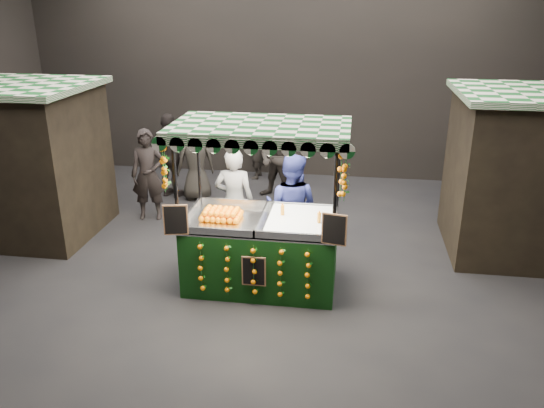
# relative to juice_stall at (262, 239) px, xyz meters

# --- Properties ---
(ground) EXTENTS (12.00, 12.00, 0.00)m
(ground) POSITION_rel_juice_stall_xyz_m (-0.18, 0.32, -0.73)
(ground) COLOR black
(ground) RESTS_ON ground
(market_hall) EXTENTS (12.10, 10.10, 5.05)m
(market_hall) POSITION_rel_juice_stall_xyz_m (-0.18, 0.32, 2.65)
(market_hall) COLOR black
(market_hall) RESTS_ON ground
(neighbour_stall_left) EXTENTS (3.00, 2.20, 2.60)m
(neighbour_stall_left) POSITION_rel_juice_stall_xyz_m (-4.58, 1.32, 0.58)
(neighbour_stall_left) COLOR black
(neighbour_stall_left) RESTS_ON ground
(juice_stall) EXTENTS (2.44, 1.43, 2.36)m
(juice_stall) POSITION_rel_juice_stall_xyz_m (0.00, 0.00, 0.00)
(juice_stall) COLOR black
(juice_stall) RESTS_ON ground
(vendor_grey) EXTENTS (0.64, 0.42, 1.73)m
(vendor_grey) POSITION_rel_juice_stall_xyz_m (-0.62, 1.07, 0.13)
(vendor_grey) COLOR gray
(vendor_grey) RESTS_ON ground
(vendor_blue) EXTENTS (0.96, 0.82, 1.74)m
(vendor_blue) POSITION_rel_juice_stall_xyz_m (0.31, 0.89, 0.14)
(vendor_blue) COLOR navy
(vendor_blue) RESTS_ON ground
(shopper_0) EXTENTS (0.68, 0.51, 1.70)m
(shopper_0) POSITION_rel_juice_stall_xyz_m (-2.49, 2.21, 0.12)
(shopper_0) COLOR black
(shopper_0) RESTS_ON ground
(shopper_1) EXTENTS (1.02, 0.91, 1.73)m
(shopper_1) POSITION_rel_juice_stall_xyz_m (-0.28, 3.64, 0.13)
(shopper_1) COLOR #2A2522
(shopper_1) RESTS_ON ground
(shopper_2) EXTENTS (1.10, 0.70, 1.74)m
(shopper_2) POSITION_rel_juice_stall_xyz_m (-2.47, 3.42, 0.14)
(shopper_2) COLOR black
(shopper_2) RESTS_ON ground
(shopper_3) EXTENTS (1.18, 1.03, 1.59)m
(shopper_3) POSITION_rel_juice_stall_xyz_m (3.39, 3.23, 0.06)
(shopper_3) COLOR #2A2622
(shopper_3) RESTS_ON ground
(shopper_4) EXTENTS (0.89, 0.76, 1.54)m
(shopper_4) POSITION_rel_juice_stall_xyz_m (-1.93, 3.36, 0.04)
(shopper_4) COLOR #2C2924
(shopper_4) RESTS_ON ground
(shopper_5) EXTENTS (1.61, 1.48, 1.79)m
(shopper_5) POSITION_rel_juice_stall_xyz_m (4.32, 3.85, 0.16)
(shopper_5) COLOR black
(shopper_5) RESTS_ON ground
(shopper_6) EXTENTS (0.39, 0.57, 1.50)m
(shopper_6) POSITION_rel_juice_stall_xyz_m (-0.95, 4.92, 0.02)
(shopper_6) COLOR black
(shopper_6) RESTS_ON ground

